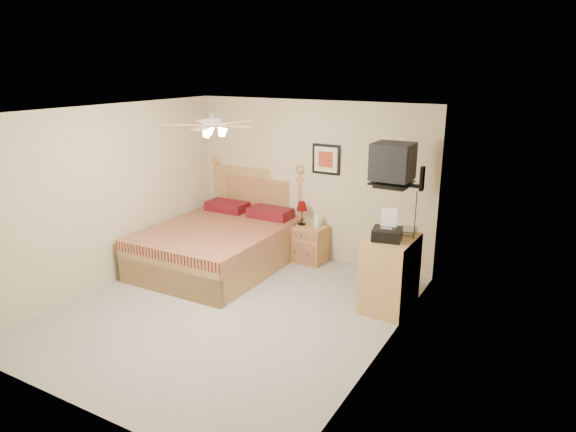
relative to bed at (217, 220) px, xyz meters
The scene contains 17 objects.
floor 1.68m from the bed, 48.11° to the right, with size 4.50×4.50×0.00m, color gray.
ceiling 2.30m from the bed, 48.11° to the right, with size 4.00×4.50×0.04m, color white.
wall_back 1.59m from the bed, 48.36° to the left, with size 4.00×0.04×2.50m, color #C4B490.
wall_front 3.55m from the bed, 73.40° to the right, with size 4.00×0.04×2.50m, color #C4B490.
wall_left 1.58m from the bed, 131.63° to the right, with size 0.04×4.50×2.50m, color #C4B490.
wall_right 3.24m from the bed, 20.44° to the right, with size 0.04×4.50×2.50m, color #C4B490.
bed is the anchor object (origin of this frame).
nightstand 1.49m from the bed, 38.83° to the left, with size 0.54×0.41×0.59m, color #AF6E36.
table_lamp 1.33m from the bed, 43.22° to the left, with size 0.20×0.20×0.38m, color #560604, non-canonical shape.
lotion_bottle 1.53m from the bed, 36.29° to the left, with size 0.10×0.10×0.25m, color silver.
framed_picture 1.90m from the bed, 41.05° to the left, with size 0.46×0.04×0.46m, color black.
dresser 2.75m from the bed, ahead, with size 0.55×0.80×0.94m, color #A76C47.
fax_machine 2.72m from the bed, ahead, with size 0.35×0.37×0.37m, color black, non-canonical shape.
magazine_lower 2.75m from the bed, ahead, with size 0.21×0.29×0.03m, color tan.
magazine_upper 2.74m from the bed, ahead, with size 0.21×0.28×0.02m, color gray.
wall_tv 2.96m from the bed, ahead, with size 0.56×0.46×0.58m, color black, non-canonical shape.
ceiling_fan 2.31m from the bed, 52.73° to the right, with size 1.14×1.14×0.28m, color white, non-canonical shape.
Camera 1 is at (3.55, -4.80, 3.00)m, focal length 32.00 mm.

